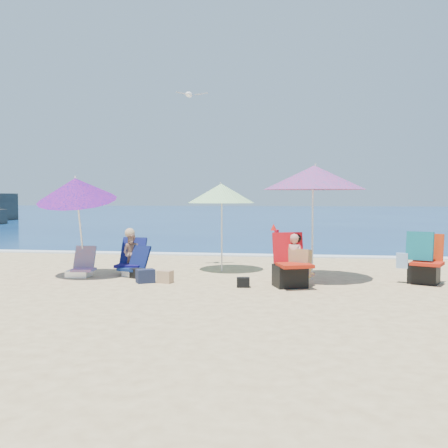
# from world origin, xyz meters

# --- Properties ---
(ground) EXTENTS (120.00, 120.00, 0.00)m
(ground) POSITION_xyz_m (0.00, 0.00, 0.00)
(ground) COLOR #D8BC84
(ground) RESTS_ON ground
(sea) EXTENTS (120.00, 80.00, 0.12)m
(sea) POSITION_xyz_m (0.00, 45.00, -0.05)
(sea) COLOR navy
(sea) RESTS_ON ground
(foam) EXTENTS (120.00, 0.50, 0.04)m
(foam) POSITION_xyz_m (0.00, 5.10, 0.02)
(foam) COLOR white
(foam) RESTS_ON ground
(umbrella_turquoise) EXTENTS (2.58, 2.58, 2.29)m
(umbrella_turquoise) POSITION_xyz_m (1.46, 1.15, 2.01)
(umbrella_turquoise) COLOR silver
(umbrella_turquoise) RESTS_ON ground
(umbrella_striped) EXTENTS (1.58, 1.58, 1.96)m
(umbrella_striped) POSITION_xyz_m (-0.52, 2.10, 1.71)
(umbrella_striped) COLOR silver
(umbrella_striped) RESTS_ON ground
(umbrella_blue) EXTENTS (1.69, 1.75, 2.18)m
(umbrella_blue) POSITION_xyz_m (-3.30, 0.83, 1.79)
(umbrella_blue) COLOR silver
(umbrella_blue) RESTS_ON ground
(furled_umbrella) EXTENTS (0.19, 0.23, 1.13)m
(furled_umbrella) POSITION_xyz_m (0.74, 0.59, 0.62)
(furled_umbrella) COLOR #AB0C1E
(furled_umbrella) RESTS_ON ground
(chair_navy) EXTENTS (0.65, 0.69, 0.62)m
(chair_navy) POSITION_xyz_m (-2.16, 1.13, 0.16)
(chair_navy) COLOR #0C1C46
(chair_navy) RESTS_ON ground
(chair_rainbow) EXTENTS (0.58, 0.58, 0.62)m
(chair_rainbow) POSITION_xyz_m (-3.25, 0.91, 0.16)
(chair_rainbow) COLOR #EC5365
(chair_rainbow) RESTS_ON ground
(camp_chair_left) EXTENTS (0.78, 0.84, 0.99)m
(camp_chair_left) POSITION_xyz_m (1.02, 0.29, 0.30)
(camp_chair_left) COLOR #A51D0B
(camp_chair_left) RESTS_ON ground
(camp_chair_right) EXTENTS (0.90, 0.82, 0.99)m
(camp_chair_right) POSITION_xyz_m (3.49, 1.03, 0.36)
(camp_chair_right) COLOR #B41D0C
(camp_chair_right) RESTS_ON ground
(person_center) EXTENTS (0.76, 0.68, 0.98)m
(person_center) POSITION_xyz_m (1.09, 0.43, 0.47)
(person_center) COLOR tan
(person_center) RESTS_ON ground
(person_left) EXTENTS (0.55, 0.69, 0.98)m
(person_left) POSITION_xyz_m (-2.34, 1.41, 0.44)
(person_left) COLOR #AA7B66
(person_left) RESTS_ON ground
(bag_navy_a) EXTENTS (0.41, 0.38, 0.26)m
(bag_navy_a) POSITION_xyz_m (-1.72, 0.36, 0.13)
(bag_navy_a) COLOR #181F36
(bag_navy_a) RESTS_ON ground
(bag_black_a) EXTENTS (0.33, 0.30, 0.19)m
(bag_black_a) POSITION_xyz_m (-2.05, 0.87, 0.10)
(bag_black_a) COLOR black
(bag_black_a) RESTS_ON ground
(bag_tan) EXTENTS (0.31, 0.26, 0.24)m
(bag_tan) POSITION_xyz_m (-1.35, 0.41, 0.12)
(bag_tan) COLOR tan
(bag_tan) RESTS_ON ground
(bag_black_b) EXTENTS (0.25, 0.19, 0.18)m
(bag_black_b) POSITION_xyz_m (0.18, 0.15, 0.09)
(bag_black_b) COLOR black
(bag_black_b) RESTS_ON ground
(seagull) EXTENTS (0.73, 0.35, 0.12)m
(seagull) POSITION_xyz_m (-1.33, 2.56, 3.97)
(seagull) COLOR white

